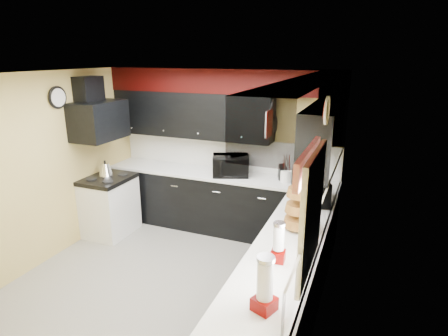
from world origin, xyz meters
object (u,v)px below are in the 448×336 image
object	(u,v)px
microwave	(311,190)
knife_block	(282,173)
kettle	(105,169)
utensil_crock	(286,176)
toaster_oven	(231,166)

from	to	relation	value
microwave	knife_block	size ratio (longest dim) A/B	2.56
kettle	knife_block	bearing A→B (deg)	15.94
microwave	utensil_crock	bearing A→B (deg)	13.97
utensil_crock	knife_block	bearing A→B (deg)	137.76
utensil_crock	toaster_oven	bearing A→B (deg)	-178.96
utensil_crock	kettle	world-z (taller)	utensil_crock
microwave	toaster_oven	bearing A→B (deg)	42.86
utensil_crock	kettle	distance (m)	2.73
knife_block	kettle	world-z (taller)	knife_block
toaster_oven	knife_block	bearing A→B (deg)	-15.57
microwave	knife_block	bearing A→B (deg)	15.25
toaster_oven	microwave	bearing A→B (deg)	-46.65
toaster_oven	knife_block	world-z (taller)	toaster_oven
utensil_crock	kettle	size ratio (longest dim) A/B	0.82
microwave	kettle	distance (m)	3.10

